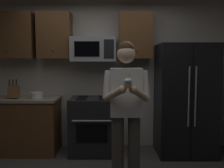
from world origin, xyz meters
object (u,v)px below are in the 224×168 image
microwave (93,49)px  knife_block (13,91)px  bowl_large_white (36,95)px  person (126,105)px  cupcake (127,83)px  refrigerator (184,100)px  oven_range (93,125)px

microwave → knife_block: 1.48m
bowl_large_white → person: 1.79m
knife_block → bowl_large_white: 0.37m
knife_block → person: person is taller
knife_block → cupcake: cupcake is taller
refrigerator → person: (-1.02, -1.06, 0.10)m
microwave → knife_block: size_ratio=2.31×
oven_range → refrigerator: (1.50, -0.04, 0.44)m
bowl_large_white → cupcake: 2.03m
cupcake → microwave: bearing=107.2°
refrigerator → bowl_large_white: size_ratio=8.65×
microwave → cupcake: (0.48, -1.55, -0.43)m
refrigerator → person: bearing=-134.0°
person → cupcake: 0.44m
knife_block → cupcake: (1.78, -1.40, 0.26)m
knife_block → oven_range: bearing=1.3°
cupcake → refrigerator: bearing=53.6°
oven_range → refrigerator: size_ratio=0.52×
microwave → refrigerator: size_ratio=0.41×
oven_range → refrigerator: refrigerator is taller
bowl_large_white → oven_range: bearing=0.0°
knife_block → person: 2.07m
person → microwave: bearing=111.5°
oven_range → bowl_large_white: (-0.93, -0.00, 0.51)m
oven_range → bowl_large_white: size_ratio=4.48×
refrigerator → oven_range: bearing=178.5°
oven_range → microwave: 1.26m
cupcake → bowl_large_white: bearing=134.7°
oven_range → person: 1.31m
person → knife_block: bearing=149.0°
refrigerator → person: 1.47m
knife_block → microwave: bearing=6.5°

